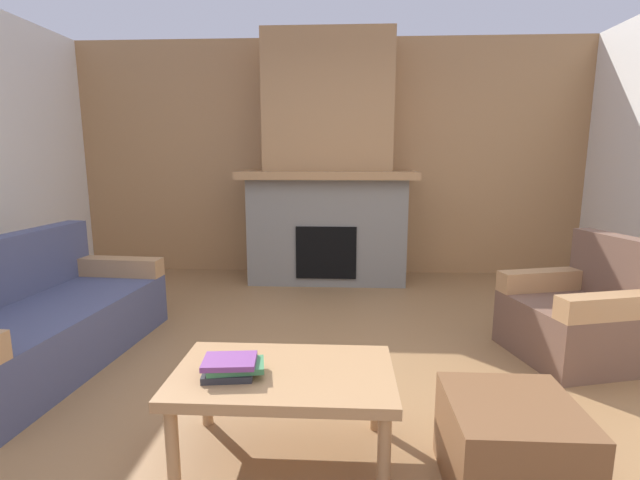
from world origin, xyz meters
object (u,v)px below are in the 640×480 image
fireplace (328,177)px  armchair (581,316)px  couch (37,322)px  coffee_table (284,382)px  ottoman (510,447)px

fireplace → armchair: fireplace is taller
fireplace → couch: 3.09m
fireplace → coffee_table: 3.29m
ottoman → fireplace: bearing=104.7°
couch → coffee_table: 2.01m
armchair → couch: bearing=-175.5°
fireplace → ottoman: size_ratio=5.19×
coffee_table → ottoman: coffee_table is taller
coffee_table → couch: bearing=153.4°
fireplace → coffee_table: size_ratio=2.70×
couch → coffee_table: bearing=-26.6°
couch → fireplace: bearing=50.8°
couch → armchair: same height
fireplace → ottoman: 3.61m
armchair → coffee_table: 2.26m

